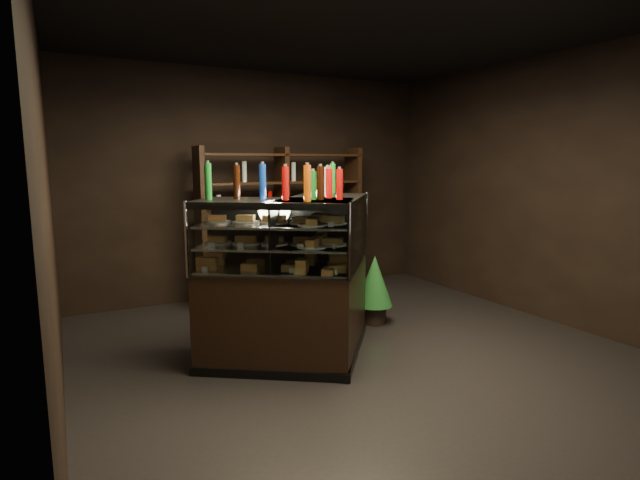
% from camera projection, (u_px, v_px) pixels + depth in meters
% --- Properties ---
extents(ground, '(5.00, 5.00, 0.00)m').
position_uv_depth(ground, '(354.00, 351.00, 4.83)').
color(ground, black).
rests_on(ground, ground).
extents(room_shell, '(5.02, 5.02, 3.01)m').
position_uv_depth(room_shell, '(356.00, 147.00, 4.53)').
color(room_shell, black).
rests_on(room_shell, ground).
extents(display_case, '(1.99, 1.50, 1.50)m').
position_uv_depth(display_case, '(300.00, 306.00, 4.60)').
color(display_case, black).
rests_on(display_case, ground).
extents(food_display, '(1.58, 1.07, 0.46)m').
position_uv_depth(food_display, '(300.00, 235.00, 4.49)').
color(food_display, '#DA964E').
rests_on(food_display, display_case).
extents(bottles_top, '(1.40, 0.93, 0.30)m').
position_uv_depth(bottles_top, '(300.00, 182.00, 4.42)').
color(bottles_top, yellow).
rests_on(bottles_top, display_case).
extents(potted_conifer, '(0.41, 0.41, 0.88)m').
position_uv_depth(potted_conifer, '(375.00, 280.00, 5.60)').
color(potted_conifer, black).
rests_on(potted_conifer, ground).
extents(back_shelving, '(2.21, 0.43, 2.00)m').
position_uv_depth(back_shelving, '(283.00, 254.00, 6.59)').
color(back_shelving, black).
rests_on(back_shelving, ground).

